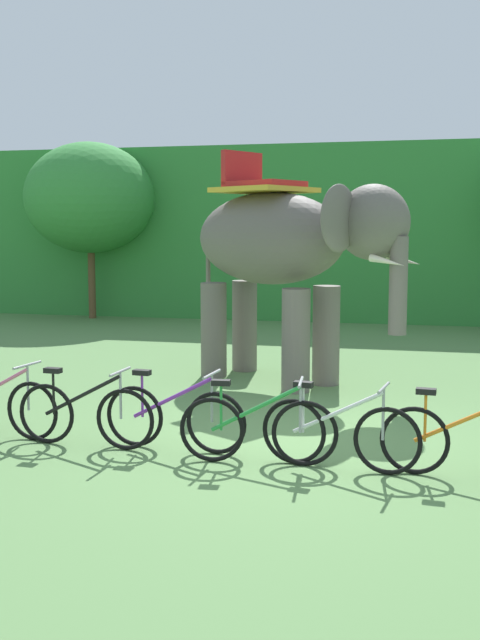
# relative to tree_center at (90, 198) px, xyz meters

# --- Properties ---
(ground_plane) EXTENTS (80.00, 80.00, 0.00)m
(ground_plane) POSITION_rel_tree_center_xyz_m (7.49, -10.99, -3.35)
(ground_plane) COLOR #567F47
(foliage_hedge) EXTENTS (36.00, 6.00, 4.75)m
(foliage_hedge) POSITION_rel_tree_center_xyz_m (7.49, 3.52, -0.97)
(foliage_hedge) COLOR #338438
(foliage_hedge) RESTS_ON ground
(tree_center) EXTENTS (3.59, 3.59, 4.87)m
(tree_center) POSITION_rel_tree_center_xyz_m (0.00, 0.00, 0.00)
(tree_center) COLOR brown
(tree_center) RESTS_ON ground
(elephant) EXTENTS (4.07, 3.20, 3.78)m
(elephant) POSITION_rel_tree_center_xyz_m (6.83, -7.69, -1.14)
(elephant) COLOR #665E56
(elephant) RESTS_ON ground
(bike_black) EXTENTS (1.71, 0.52, 0.92)m
(bike_black) POSITION_rel_tree_center_xyz_m (5.24, -11.84, -2.96)
(bike_black) COLOR black
(bike_black) RESTS_ON ground
(bike_purple) EXTENTS (1.71, 0.52, 0.92)m
(bike_purple) POSITION_rel_tree_center_xyz_m (6.29, -11.73, -2.96)
(bike_purple) COLOR black
(bike_purple) RESTS_ON ground
(bike_green) EXTENTS (1.71, 0.52, 0.92)m
(bike_green) POSITION_rel_tree_center_xyz_m (7.32, -12.02, -2.96)
(bike_green) COLOR black
(bike_green) RESTS_ON ground
(bike_white) EXTENTS (1.70, 0.52, 0.92)m
(bike_white) POSITION_rel_tree_center_xyz_m (8.18, -12.00, -2.96)
(bike_white) COLOR black
(bike_white) RESTS_ON ground
(bike_orange) EXTENTS (1.71, 0.52, 0.92)m
(bike_orange) POSITION_rel_tree_center_xyz_m (9.45, -12.03, -2.96)
(bike_orange) COLOR black
(bike_orange) RESTS_ON ground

